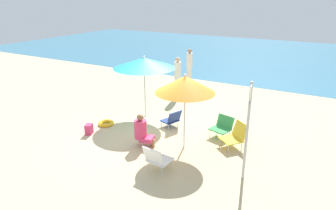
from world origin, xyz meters
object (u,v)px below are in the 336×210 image
at_px(beach_chair_c, 235,135).
at_px(beach_chair_a, 157,158).
at_px(umbrella_teal, 144,63).
at_px(beach_chair_d, 222,126).
at_px(beach_bag, 89,129).
at_px(beach_chair_b, 172,119).
at_px(warning_sign, 248,119).
at_px(umbrella_orange, 185,84).
at_px(person_c, 142,131).
at_px(person_a, 189,66).
at_px(person_b, 178,77).
at_px(swim_ring, 106,123).

bearing_deg(beach_chair_c, beach_chair_a, 8.91).
bearing_deg(umbrella_teal, beach_chair_d, -5.12).
bearing_deg(beach_bag, beach_chair_b, 40.22).
xyz_separation_m(beach_chair_b, warning_sign, (2.74, -1.66, 1.17)).
xyz_separation_m(beach_chair_d, warning_sign, (1.16, -1.82, 1.13)).
relative_size(umbrella_orange, umbrella_teal, 1.00).
bearing_deg(person_c, beach_chair_a, -54.61).
bearing_deg(umbrella_orange, person_a, 114.28).
relative_size(person_a, person_c, 1.76).
bearing_deg(beach_bag, beach_chair_d, 26.95).
height_order(umbrella_teal, beach_chair_d, umbrella_teal).
relative_size(person_b, person_c, 1.77).
bearing_deg(warning_sign, beach_chair_d, 110.76).
distance_m(umbrella_orange, warning_sign, 1.96).
bearing_deg(beach_chair_a, umbrella_orange, 5.12).
distance_m(person_c, beach_bag, 1.84).
relative_size(beach_chair_a, beach_chair_d, 1.00).
bearing_deg(beach_chair_d, person_c, -30.66).
height_order(beach_chair_d, beach_bag, beach_chair_d).
relative_size(warning_sign, swim_ring, 4.59).
bearing_deg(warning_sign, beach_chair_a, -170.56).
bearing_deg(beach_chair_d, person_a, -128.82).
bearing_deg(beach_chair_b, swim_ring, 44.51).
height_order(beach_chair_b, beach_chair_c, beach_chair_c).
height_order(beach_chair_a, person_a, person_a).
relative_size(umbrella_teal, beach_bag, 6.77).
bearing_deg(beach_chair_c, umbrella_orange, -19.83).
relative_size(beach_chair_c, person_c, 0.88).
height_order(umbrella_orange, swim_ring, umbrella_orange).
height_order(umbrella_teal, swim_ring, umbrella_teal).
bearing_deg(beach_chair_b, person_a, -50.33).
bearing_deg(umbrella_teal, umbrella_orange, -33.06).
bearing_deg(beach_chair_d, beach_chair_b, -68.76).
relative_size(person_a, person_b, 0.99).
bearing_deg(person_a, beach_chair_c, -110.97).
xyz_separation_m(beach_chair_b, beach_chair_c, (2.11, -0.30, 0.06)).
relative_size(beach_chair_c, beach_bag, 2.65).
height_order(beach_chair_a, warning_sign, warning_sign).
bearing_deg(person_c, person_a, 90.97).
bearing_deg(beach_bag, person_c, 4.98).
bearing_deg(beach_chair_c, person_c, -23.02).
distance_m(person_b, beach_bag, 4.43).
height_order(person_b, swim_ring, person_b).
xyz_separation_m(umbrella_teal, beach_bag, (-0.67, -2.04, -1.69)).
relative_size(umbrella_orange, person_a, 1.27).
bearing_deg(person_b, umbrella_orange, 86.97).
xyz_separation_m(umbrella_teal, beach_chair_c, (3.37, -0.71, -1.50)).
distance_m(person_b, swim_ring, 3.70).
bearing_deg(umbrella_orange, person_c, -156.11).
xyz_separation_m(person_a, beach_bag, (-0.27, -6.33, -0.68)).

